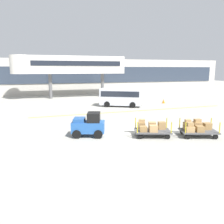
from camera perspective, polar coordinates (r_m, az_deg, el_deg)
ground_plane at (r=16.68m, az=3.71°, el=-4.38°), size 120.00×120.00×0.00m
apron_lead_line at (r=24.10m, az=6.10°, el=0.28°), size 21.48×0.92×0.01m
terminal_building at (r=41.45m, az=-9.17°, el=8.80°), size 58.17×2.51×6.12m
jet_bridge at (r=35.22m, az=-11.63°, el=11.46°), size 16.65×3.00×6.29m
baggage_tug at (r=14.90m, az=-5.86°, el=-3.26°), size 2.33×1.75×1.58m
baggage_cart_lead at (r=15.11m, az=9.87°, el=-4.09°), size 3.08×2.03×1.10m
baggage_cart_middle at (r=15.85m, az=20.46°, el=-3.81°), size 3.08×2.03×1.10m
shuttle_van at (r=26.85m, az=2.25°, el=4.05°), size 5.13×3.92×2.10m
safety_cone_near at (r=30.10m, az=12.83°, el=2.67°), size 0.36×0.36×0.55m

